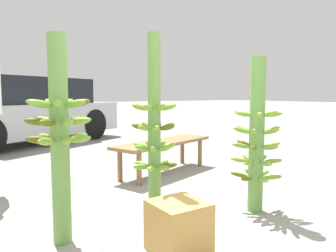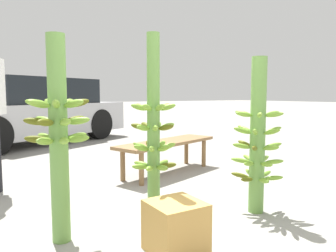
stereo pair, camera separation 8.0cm
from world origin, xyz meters
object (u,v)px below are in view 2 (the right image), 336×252
at_px(market_bench, 167,145).
at_px(produce_crate, 176,227).
at_px(banana_stalk_center, 153,133).
at_px(banana_stalk_left, 59,135).
at_px(parked_car, 32,112).
at_px(banana_stalk_right, 258,138).

relative_size(market_bench, produce_crate, 4.80).
distance_m(banana_stalk_center, produce_crate, 0.76).
xyz_separation_m(banana_stalk_left, parked_car, (0.67, 5.17, -0.09)).
relative_size(market_bench, parked_car, 0.37).
height_order(banana_stalk_left, parked_car, banana_stalk_left).
bearing_deg(banana_stalk_center, market_bench, 54.88).
relative_size(banana_stalk_left, parked_car, 0.33).
distance_m(banana_stalk_right, market_bench, 1.69).
bearing_deg(banana_stalk_right, parked_car, 99.86).
xyz_separation_m(banana_stalk_left, banana_stalk_right, (1.63, -0.32, -0.10)).
bearing_deg(produce_crate, banana_stalk_right, 13.75).
relative_size(banana_stalk_center, banana_stalk_right, 1.11).
bearing_deg(banana_stalk_left, banana_stalk_right, -11.18).
relative_size(banana_stalk_center, market_bench, 0.93).
bearing_deg(banana_stalk_center, banana_stalk_right, -14.17).
xyz_separation_m(parked_car, produce_crate, (-0.07, -5.74, -0.51)).
bearing_deg(banana_stalk_center, parked_car, 90.40).
distance_m(banana_stalk_left, banana_stalk_center, 0.72).
bearing_deg(market_bench, banana_stalk_center, -143.78).
distance_m(banana_stalk_right, parked_car, 5.58).
distance_m(banana_stalk_center, banana_stalk_right, 0.95).
relative_size(banana_stalk_center, produce_crate, 4.45).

